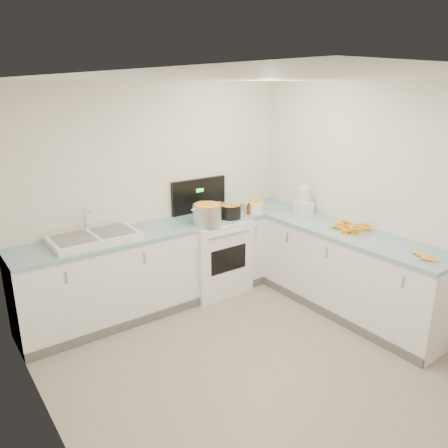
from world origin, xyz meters
TOP-DOWN VIEW (x-y plane):
  - floor at (0.00, 0.00)m, footprint 3.50×4.00m
  - ceiling at (0.00, 0.00)m, footprint 3.50×4.00m
  - wall_back at (0.00, 2.00)m, footprint 3.50×0.00m
  - wall_left at (-1.75, 0.00)m, footprint 0.00×4.00m
  - wall_right at (1.75, 0.00)m, footprint 0.00×4.00m
  - counter_back at (0.00, 1.70)m, footprint 3.50×0.62m
  - counter_right at (1.45, 0.30)m, footprint 0.62×2.20m
  - stove at (0.55, 1.69)m, footprint 0.76×0.65m
  - sink at (-0.90, 1.70)m, footprint 0.86×0.52m
  - steel_pot at (0.36, 1.51)m, footprint 0.44×0.44m
  - black_pot at (0.70, 1.52)m, footprint 0.32×0.32m
  - wooden_spoon at (0.70, 1.52)m, footprint 0.11×0.37m
  - mixing_bowl at (1.12, 1.61)m, footprint 0.35×0.35m
  - extract_bottle at (0.97, 1.51)m, footprint 0.05×0.05m
  - spice_jar at (1.06, 1.54)m, footprint 0.04×0.04m
  - food_processor at (1.58, 1.18)m, footprint 0.22×0.24m
  - carrot_pile at (1.48, 0.39)m, footprint 0.40×0.44m
  - peeled_carrots at (1.39, -0.56)m, footprint 0.15×0.30m
  - peelings at (-1.07, 1.72)m, footprint 0.20×0.26m

SIDE VIEW (x-z plane):
  - floor at x=0.00m, z-range 0.00..0.00m
  - counter_back at x=0.00m, z-range 0.00..0.94m
  - counter_right at x=1.45m, z-range 0.00..0.94m
  - stove at x=0.55m, z-range -0.21..1.15m
  - peeled_carrots at x=1.39m, z-range 0.94..0.98m
  - carrot_pile at x=1.48m, z-range 0.93..1.03m
  - sink at x=-0.90m, z-range 0.82..1.13m
  - spice_jar at x=1.06m, z-range 0.94..1.02m
  - extract_bottle at x=0.97m, z-range 0.94..1.06m
  - mixing_bowl at x=1.12m, z-range 0.94..1.06m
  - black_pot at x=0.70m, z-range 0.92..1.10m
  - peelings at x=-1.07m, z-range 1.01..1.02m
  - steel_pot at x=0.36m, z-range 0.92..1.17m
  - food_processor at x=1.58m, z-range 0.92..1.26m
  - wooden_spoon at x=0.70m, z-range 1.10..1.12m
  - wall_back at x=0.00m, z-range 0.00..2.50m
  - wall_left at x=-1.75m, z-range 0.00..2.50m
  - wall_right at x=1.75m, z-range 0.00..2.50m
  - ceiling at x=0.00m, z-range 2.50..2.50m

